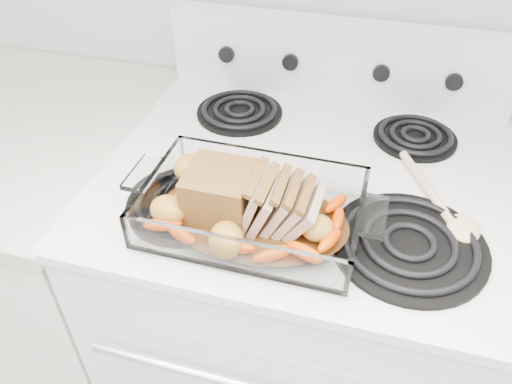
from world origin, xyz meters
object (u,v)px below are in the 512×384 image
(baking_dish, at_px, (253,213))
(pork_roast, at_px, (240,197))
(counter_left, at_px, (64,264))
(electric_range, at_px, (298,313))

(baking_dish, bearing_deg, pork_roast, -179.47)
(counter_left, xyz_separation_m, pork_roast, (0.58, -0.18, 0.53))
(electric_range, distance_m, counter_left, 0.67)
(electric_range, relative_size, pork_roast, 5.11)
(electric_range, distance_m, pork_roast, 0.55)
(baking_dish, xyz_separation_m, pork_roast, (-0.02, 0.00, 0.03))
(electric_range, height_order, pork_roast, electric_range)
(baking_dish, distance_m, pork_roast, 0.04)
(electric_range, height_order, counter_left, electric_range)
(counter_left, height_order, pork_roast, pork_roast)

